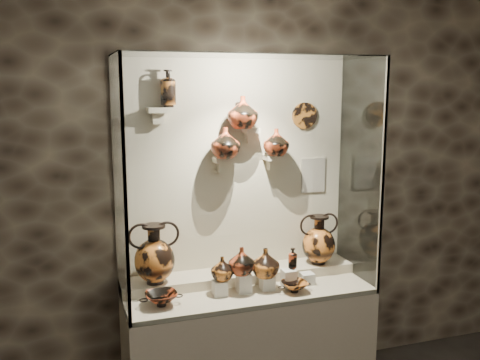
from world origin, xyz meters
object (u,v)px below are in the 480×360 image
lekythos_small (293,257)px  kylix_right (294,286)px  ovoid_vase_c (276,142)px  lekythos_tall (168,86)px  ovoid_vase_b (243,112)px  amphora_left (154,254)px  ovoid_vase_a (225,143)px  jug_b (242,261)px  jug_a (222,268)px  kylix_left (161,298)px  jug_c (265,263)px  amphora_right (319,239)px

lekythos_small → kylix_right: bearing=-99.1°
kylix_right → lekythos_small: bearing=84.7°
kylix_right → ovoid_vase_c: size_ratio=1.16×
lekythos_tall → ovoid_vase_c: lekythos_tall is taller
ovoid_vase_b → lekythos_small: bearing=-20.4°
kylix_right → lekythos_tall: bearing=164.5°
amphora_left → lekythos_small: bearing=-30.3°
ovoid_vase_a → amphora_left: bearing=-151.8°
jug_b → ovoid_vase_b: ovoid_vase_b is taller
lekythos_small → lekythos_tall: bearing=169.4°
ovoid_vase_c → jug_a: bearing=-131.1°
jug_a → kylix_left: size_ratio=0.61×
lekythos_small → lekythos_tall: size_ratio=0.60×
ovoid_vase_c → ovoid_vase_b: bearing=-154.5°
ovoid_vase_a → ovoid_vase_c: size_ratio=1.10×
ovoid_vase_b → kylix_left: bearing=-139.9°
jug_c → jug_b: bearing=-179.0°
jug_c → kylix_right: size_ratio=0.90×
amphora_right → lekythos_small: 0.34m
lekythos_small → jug_c: bearing=-166.8°
lekythos_tall → ovoid_vase_b: lekythos_tall is taller
jug_b → kylix_left: size_ratio=0.71×
amphora_right → kylix_left: size_ratio=1.40×
ovoid_vase_a → ovoid_vase_c: 0.38m
lekythos_small → kylix_left: size_ratio=0.63×
jug_b → lekythos_small: size_ratio=1.13×
lekythos_tall → ovoid_vase_a: 0.54m
amphora_right → ovoid_vase_a: 1.02m
jug_b → amphora_right: bearing=9.6°
jug_b → jug_c: (0.17, 0.00, -0.03)m
jug_a → jug_b: (0.13, -0.02, 0.04)m
jug_c → ovoid_vase_b: bearing=109.1°
lekythos_small → kylix_left: bearing=-168.0°
kylix_left → jug_b: bearing=22.3°
ovoid_vase_a → jug_c: bearing=-28.0°
lekythos_tall → kylix_left: bearing=-101.7°
kylix_right → amphora_right: bearing=54.5°
amphora_right → lekythos_small: size_ratio=2.21×
lekythos_small → ovoid_vase_b: ovoid_vase_b is taller
amphora_left → jug_b: bearing=-38.9°
jug_a → lekythos_tall: lekythos_tall is taller
jug_b → kylix_right: size_ratio=0.84×
amphora_right → kylix_left: 1.26m
amphora_left → ovoid_vase_c: size_ratio=2.12×
ovoid_vase_b → ovoid_vase_c: ovoid_vase_b is taller
ovoid_vase_b → amphora_left: bearing=-158.7°
lekythos_tall → ovoid_vase_b: 0.53m
jug_b → lekythos_small: jug_b is taller
kylix_left → ovoid_vase_c: 1.33m
jug_a → jug_c: jug_c is taller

